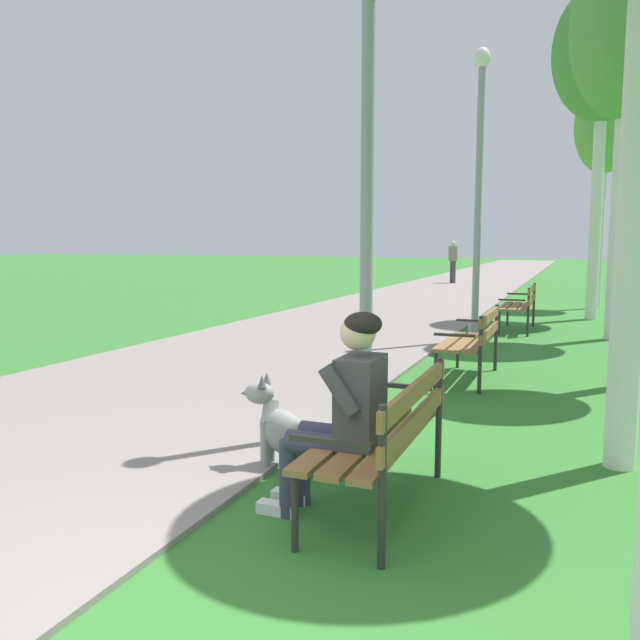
% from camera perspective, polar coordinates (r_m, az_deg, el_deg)
% --- Properties ---
extents(ground_plane, '(120.00, 120.00, 0.00)m').
position_cam_1_polar(ground_plane, '(3.11, -14.58, -25.37)').
color(ground_plane, '#33752D').
extents(paved_path, '(4.39, 60.00, 0.04)m').
position_cam_1_polar(paved_path, '(26.47, 12.87, 3.28)').
color(paved_path, gray).
rests_on(paved_path, ground).
extents(park_bench_near, '(0.55, 1.50, 0.85)m').
position_cam_1_polar(park_bench_near, '(4.01, 5.83, -9.59)').
color(park_bench_near, olive).
rests_on(park_bench_near, ground).
extents(park_bench_mid, '(0.55, 1.50, 0.85)m').
position_cam_1_polar(park_bench_mid, '(7.89, 13.33, -1.51)').
color(park_bench_mid, olive).
rests_on(park_bench_mid, ground).
extents(park_bench_far, '(0.55, 1.50, 0.85)m').
position_cam_1_polar(park_bench_far, '(12.42, 17.26, 1.41)').
color(park_bench_far, olive).
rests_on(park_bench_far, ground).
extents(person_seated_on_near_bench, '(0.74, 0.49, 1.25)m').
position_cam_1_polar(person_seated_on_near_bench, '(3.84, 2.04, -7.67)').
color(person_seated_on_near_bench, '#33384C').
rests_on(person_seated_on_near_bench, ground).
extents(dog_grey, '(0.83, 0.31, 0.71)m').
position_cam_1_polar(dog_grey, '(4.72, -2.63, -10.18)').
color(dog_grey, gray).
rests_on(dog_grey, ground).
extents(lamp_post_near, '(0.24, 0.24, 3.91)m').
position_cam_1_polar(lamp_post_near, '(5.50, 4.16, 10.89)').
color(lamp_post_near, gray).
rests_on(lamp_post_near, ground).
extents(lamp_post_mid, '(0.24, 0.24, 4.61)m').
position_cam_1_polar(lamp_post_mid, '(10.73, 13.76, 10.70)').
color(lamp_post_mid, gray).
rests_on(lamp_post_mid, ground).
extents(birch_tree_fourth, '(1.76, 1.61, 6.49)m').
position_cam_1_polar(birch_tree_fourth, '(12.31, 25.42, 21.94)').
color(birch_tree_fourth, silver).
rests_on(birch_tree_fourth, ground).
extents(birch_tree_fifth, '(2.02, 1.90, 6.84)m').
position_cam_1_polar(birch_tree_fifth, '(15.23, 23.70, 20.56)').
color(birch_tree_fifth, silver).
rests_on(birch_tree_fifth, ground).
extents(birch_tree_sixth, '(1.42, 1.38, 5.54)m').
position_cam_1_polar(birch_tree_sixth, '(17.48, 23.81, 15.23)').
color(birch_tree_sixth, silver).
rests_on(birch_tree_sixth, ground).
extents(pedestrian_distant, '(0.32, 0.22, 1.65)m').
position_cam_1_polar(pedestrian_distant, '(25.39, 11.62, 5.02)').
color(pedestrian_distant, '#383842').
rests_on(pedestrian_distant, ground).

